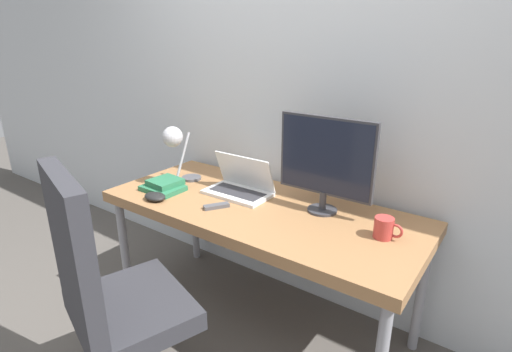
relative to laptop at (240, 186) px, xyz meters
The scene contains 10 objects.
wall_back 0.65m from the laptop, 62.04° to the left, with size 8.00×0.05×2.60m.
desk 0.23m from the laptop, 21.39° to the right, with size 1.73×0.74×0.75m.
laptop is the anchor object (origin of this frame).
monitor 0.55m from the laptop, ahead, with size 0.51×0.15×0.49m.
desk_lamp 0.46m from the laptop, 165.03° to the right, with size 0.12×0.25×0.36m.
office_chair 0.91m from the laptop, 90.67° to the right, with size 0.64×0.60×1.14m.
book_stack 0.45m from the laptop, 151.12° to the right, with size 0.23×0.20×0.06m.
tv_remote 0.23m from the laptop, 84.26° to the right, with size 0.11×0.14×0.02m.
mug 0.85m from the laptop, ahead, with size 0.13×0.09×0.10m.
game_controller 0.47m from the laptop, 132.81° to the right, with size 0.13×0.10×0.04m.
Camera 1 is at (1.12, -1.23, 1.62)m, focal length 28.00 mm.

